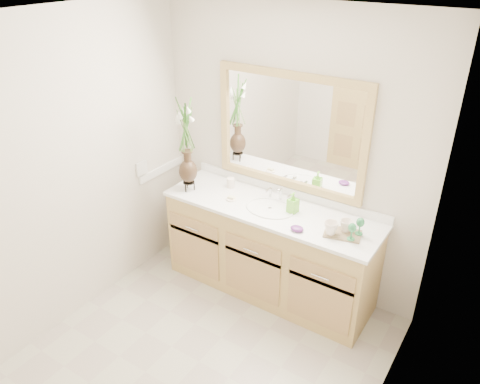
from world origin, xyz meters
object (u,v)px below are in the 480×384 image
Objects in this scene: tumbler at (231,183)px; soap_bottle at (293,203)px; tray at (343,234)px; flower_vase at (186,134)px.

soap_bottle is at bearing -7.14° from tumbler.
tray is at bearing -2.52° from soap_bottle.
tumbler is 1.14m from tray.
tray is (1.40, 0.07, -0.51)m from flower_vase.
soap_bottle is 0.48m from tray.
soap_bottle is at bearing 155.26° from tray.
flower_vase is at bearing 169.29° from tray.
soap_bottle is at bearing 9.69° from flower_vase.
soap_bottle is (0.94, 0.16, -0.44)m from flower_vase.
flower_vase is 4.99× the size of soap_bottle.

